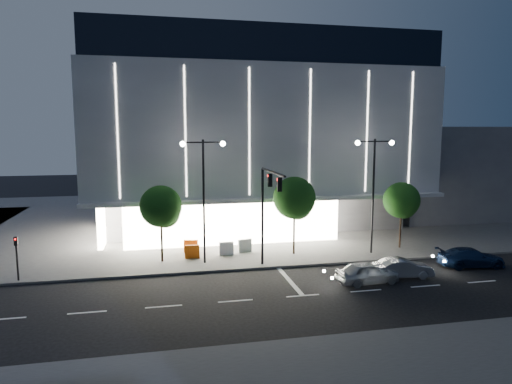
{
  "coord_description": "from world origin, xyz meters",
  "views": [
    {
      "loc": [
        -6.02,
        -26.04,
        9.59
      ],
      "look_at": [
        1.09,
        7.4,
        5.0
      ],
      "focal_mm": 32.0,
      "sensor_mm": 36.0,
      "label": 1
    }
  ],
  "objects_px": {
    "street_lamp_west": "(204,183)",
    "tree_left": "(161,209)",
    "traffic_mast": "(267,200)",
    "barrier_c": "(191,246)",
    "barrier_a": "(192,252)",
    "tree_mid": "(295,200)",
    "barrier_b": "(226,248)",
    "car_third": "(471,257)",
    "car_second": "(403,268)",
    "street_lamp_east": "(374,179)",
    "ped_signal_far": "(17,254)",
    "car_lead": "(367,273)",
    "tree_right": "(402,202)",
    "barrier_d": "(245,245)"
  },
  "relations": [
    {
      "from": "street_lamp_west",
      "to": "tree_left",
      "type": "bearing_deg",
      "value": 161.06
    },
    {
      "from": "traffic_mast",
      "to": "barrier_c",
      "type": "xyz_separation_m",
      "value": [
        -4.78,
        5.63,
        -4.38
      ]
    },
    {
      "from": "street_lamp_west",
      "to": "barrier_a",
      "type": "xyz_separation_m",
      "value": [
        -0.8,
        1.32,
        -5.31
      ]
    },
    {
      "from": "tree_mid",
      "to": "traffic_mast",
      "type": "bearing_deg",
      "value": -129.42
    },
    {
      "from": "traffic_mast",
      "to": "barrier_b",
      "type": "relative_size",
      "value": 6.43
    },
    {
      "from": "barrier_a",
      "to": "tree_mid",
      "type": "bearing_deg",
      "value": 3.28
    },
    {
      "from": "tree_left",
      "to": "barrier_b",
      "type": "relative_size",
      "value": 5.2
    },
    {
      "from": "tree_mid",
      "to": "barrier_c",
      "type": "bearing_deg",
      "value": 166.0
    },
    {
      "from": "tree_left",
      "to": "car_third",
      "type": "height_order",
      "value": "tree_left"
    },
    {
      "from": "car_second",
      "to": "street_lamp_east",
      "type": "bearing_deg",
      "value": -0.31
    },
    {
      "from": "tree_mid",
      "to": "tree_left",
      "type": "bearing_deg",
      "value": -180.0
    },
    {
      "from": "car_third",
      "to": "barrier_a",
      "type": "height_order",
      "value": "car_third"
    },
    {
      "from": "ped_signal_far",
      "to": "car_lead",
      "type": "bearing_deg",
      "value": -12.28
    },
    {
      "from": "traffic_mast",
      "to": "tree_left",
      "type": "height_order",
      "value": "traffic_mast"
    },
    {
      "from": "barrier_b",
      "to": "tree_right",
      "type": "bearing_deg",
      "value": -2.02
    },
    {
      "from": "traffic_mast",
      "to": "barrier_a",
      "type": "distance_m",
      "value": 7.62
    },
    {
      "from": "ped_signal_far",
      "to": "barrier_b",
      "type": "bearing_deg",
      "value": 13.16
    },
    {
      "from": "barrier_b",
      "to": "street_lamp_east",
      "type": "bearing_deg",
      "value": -7.96
    },
    {
      "from": "tree_left",
      "to": "barrier_d",
      "type": "relative_size",
      "value": 5.2
    },
    {
      "from": "tree_mid",
      "to": "tree_right",
      "type": "distance_m",
      "value": 9.01
    },
    {
      "from": "tree_left",
      "to": "barrier_d",
      "type": "height_order",
      "value": "tree_left"
    },
    {
      "from": "traffic_mast",
      "to": "barrier_a",
      "type": "height_order",
      "value": "traffic_mast"
    },
    {
      "from": "tree_mid",
      "to": "car_second",
      "type": "xyz_separation_m",
      "value": [
        5.44,
        -6.68,
        -3.7
      ]
    },
    {
      "from": "street_lamp_west",
      "to": "street_lamp_east",
      "type": "bearing_deg",
      "value": 0.0
    },
    {
      "from": "car_lead",
      "to": "barrier_b",
      "type": "height_order",
      "value": "car_lead"
    },
    {
      "from": "street_lamp_east",
      "to": "traffic_mast",
      "type": "bearing_deg",
      "value": -163.52
    },
    {
      "from": "tree_mid",
      "to": "barrier_a",
      "type": "relative_size",
      "value": 5.59
    },
    {
      "from": "tree_left",
      "to": "barrier_a",
      "type": "bearing_deg",
      "value": 7.79
    },
    {
      "from": "street_lamp_east",
      "to": "car_second",
      "type": "distance_m",
      "value": 7.79
    },
    {
      "from": "car_lead",
      "to": "car_second",
      "type": "xyz_separation_m",
      "value": [
        2.78,
        0.56,
        -0.05
      ]
    },
    {
      "from": "car_lead",
      "to": "barrier_c",
      "type": "xyz_separation_m",
      "value": [
        -10.47,
        9.19,
        -0.04
      ]
    },
    {
      "from": "traffic_mast",
      "to": "barrier_c",
      "type": "relative_size",
      "value": 6.43
    },
    {
      "from": "tree_mid",
      "to": "car_lead",
      "type": "distance_m",
      "value": 8.53
    },
    {
      "from": "car_second",
      "to": "tree_left",
      "type": "bearing_deg",
      "value": 71.65
    },
    {
      "from": "tree_left",
      "to": "tree_right",
      "type": "bearing_deg",
      "value": -0.0
    },
    {
      "from": "barrier_a",
      "to": "barrier_d",
      "type": "distance_m",
      "value": 4.31
    },
    {
      "from": "street_lamp_east",
      "to": "tree_mid",
      "type": "height_order",
      "value": "street_lamp_east"
    },
    {
      "from": "ped_signal_far",
      "to": "car_lead",
      "type": "xyz_separation_m",
      "value": [
        21.69,
        -4.72,
        -1.2
      ]
    },
    {
      "from": "street_lamp_east",
      "to": "barrier_d",
      "type": "bearing_deg",
      "value": 166.35
    },
    {
      "from": "barrier_a",
      "to": "barrier_b",
      "type": "bearing_deg",
      "value": 14.41
    },
    {
      "from": "street_lamp_west",
      "to": "tree_left",
      "type": "xyz_separation_m",
      "value": [
        -2.97,
        1.02,
        -1.92
      ]
    },
    {
      "from": "tree_mid",
      "to": "tree_right",
      "type": "height_order",
      "value": "tree_mid"
    },
    {
      "from": "barrier_a",
      "to": "barrier_b",
      "type": "distance_m",
      "value": 2.67
    },
    {
      "from": "traffic_mast",
      "to": "tree_mid",
      "type": "relative_size",
      "value": 1.15
    },
    {
      "from": "car_third",
      "to": "car_second",
      "type": "bearing_deg",
      "value": 108.51
    },
    {
      "from": "street_lamp_west",
      "to": "tree_left",
      "type": "relative_size",
      "value": 1.57
    },
    {
      "from": "barrier_d",
      "to": "tree_left",
      "type": "bearing_deg",
      "value": 176.47
    },
    {
      "from": "car_lead",
      "to": "traffic_mast",
      "type": "bearing_deg",
      "value": 53.21
    },
    {
      "from": "tree_left",
      "to": "tree_right",
      "type": "distance_m",
      "value": 19.0
    },
    {
      "from": "ped_signal_far",
      "to": "barrier_c",
      "type": "distance_m",
      "value": 12.14
    }
  ]
}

